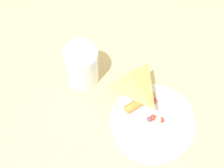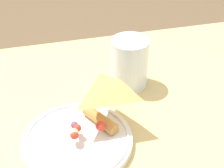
{
  "view_description": "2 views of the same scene",
  "coord_description": "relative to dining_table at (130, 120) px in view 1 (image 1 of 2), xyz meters",
  "views": [
    {
      "loc": [
        -0.38,
        0.09,
        1.58
      ],
      "look_at": [
        0.05,
        0.05,
        0.77
      ],
      "focal_mm": 55.0,
      "sensor_mm": 36.0,
      "label": 1
    },
    {
      "loc": [
        -0.12,
        -0.53,
        1.24
      ],
      "look_at": [
        0.04,
        0.07,
        0.79
      ],
      "focal_mm": 55.0,
      "sensor_mm": 36.0,
      "label": 2
    }
  ],
  "objects": [
    {
      "name": "milk_glass",
      "position": [
        0.09,
        0.13,
        0.17
      ],
      "size": [
        0.09,
        0.09,
        0.12
      ],
      "color": "white",
      "rests_on": "dining_table"
    },
    {
      "name": "plate_pizza",
      "position": [
        -0.06,
        -0.04,
        0.13
      ],
      "size": [
        0.22,
        0.22,
        0.05
      ],
      "color": "white",
      "rests_on": "dining_table"
    },
    {
      "name": "dining_table",
      "position": [
        0.0,
        0.0,
        0.0
      ],
      "size": [
        1.04,
        0.76,
        0.74
      ],
      "color": "#DBB770",
      "rests_on": "ground_plane"
    }
  ]
}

